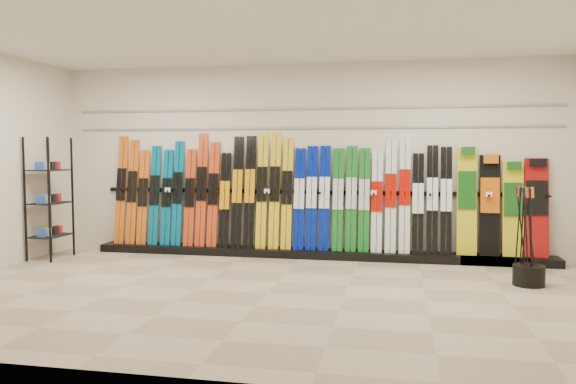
# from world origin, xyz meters

# --- Properties ---
(floor) EXTENTS (8.00, 8.00, 0.00)m
(floor) POSITION_xyz_m (0.00, 0.00, 0.00)
(floor) COLOR tan
(floor) RESTS_ON ground
(back_wall) EXTENTS (8.00, 0.00, 8.00)m
(back_wall) POSITION_xyz_m (0.00, 2.50, 1.50)
(back_wall) COLOR beige
(back_wall) RESTS_ON floor
(ceiling) EXTENTS (8.00, 8.00, 0.00)m
(ceiling) POSITION_xyz_m (0.00, 0.00, 3.00)
(ceiling) COLOR silver
(ceiling) RESTS_ON back_wall
(ski_rack_base) EXTENTS (8.00, 0.40, 0.12)m
(ski_rack_base) POSITION_xyz_m (0.22, 2.28, 0.06)
(ski_rack_base) COLOR black
(ski_rack_base) RESTS_ON floor
(skis) EXTENTS (5.38, 0.29, 1.83)m
(skis) POSITION_xyz_m (-0.47, 2.36, 0.95)
(skis) COLOR #CF5911
(skis) RESTS_ON ski_rack_base
(snowboards) EXTENTS (1.27, 0.24, 1.58)m
(snowboards) POSITION_xyz_m (2.93, 2.35, 0.85)
(snowboards) COLOR gold
(snowboards) RESTS_ON ski_rack_base
(accessory_rack) EXTENTS (0.40, 0.60, 1.85)m
(accessory_rack) POSITION_xyz_m (-3.75, 1.43, 0.92)
(accessory_rack) COLOR black
(accessory_rack) RESTS_ON floor
(pole_bin) EXTENTS (0.38, 0.38, 0.25)m
(pole_bin) POSITION_xyz_m (3.03, 0.98, 0.12)
(pole_bin) COLOR black
(pole_bin) RESTS_ON floor
(ski_poles) EXTENTS (0.26, 0.32, 1.18)m
(ski_poles) POSITION_xyz_m (2.98, 0.98, 0.61)
(ski_poles) COLOR black
(ski_poles) RESTS_ON pole_bin
(slatwall_rail_0) EXTENTS (7.60, 0.02, 0.03)m
(slatwall_rail_0) POSITION_xyz_m (0.00, 2.48, 2.00)
(slatwall_rail_0) COLOR gray
(slatwall_rail_0) RESTS_ON back_wall
(slatwall_rail_1) EXTENTS (7.60, 0.02, 0.03)m
(slatwall_rail_1) POSITION_xyz_m (0.00, 2.48, 2.30)
(slatwall_rail_1) COLOR gray
(slatwall_rail_1) RESTS_ON back_wall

